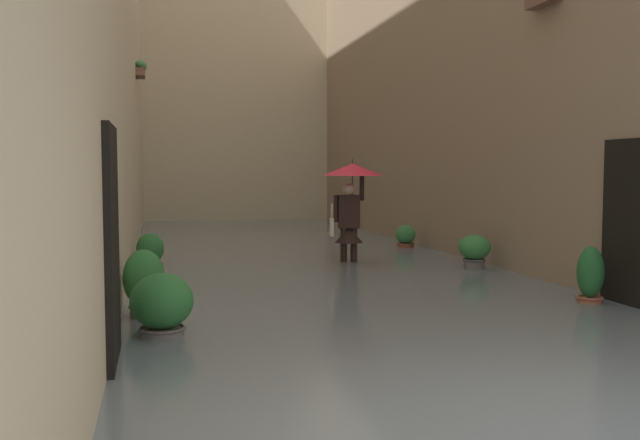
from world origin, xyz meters
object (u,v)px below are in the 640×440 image
at_px(potted_plant_mid_left, 474,253).
at_px(potted_plant_near_right, 162,309).
at_px(potted_plant_mid_right, 144,286).
at_px(potted_plant_far_left, 406,239).
at_px(person_wading, 351,192).
at_px(potted_plant_near_left, 590,281).
at_px(potted_plant_far_right, 150,255).

bearing_deg(potted_plant_mid_left, potted_plant_near_right, 35.62).
relative_size(potted_plant_mid_right, potted_plant_far_left, 1.42).
bearing_deg(person_wading, potted_plant_near_left, 112.61).
bearing_deg(potted_plant_near_left, potted_plant_mid_left, -88.56).
bearing_deg(potted_plant_mid_right, person_wading, -131.21).
bearing_deg(potted_plant_near_right, person_wading, -123.79).
bearing_deg(potted_plant_near_right, potted_plant_far_left, -126.32).
distance_m(potted_plant_far_right, potted_plant_mid_left, 5.42).
bearing_deg(person_wading, potted_plant_far_left, -132.14).
xyz_separation_m(person_wading, potted_plant_far_left, (-1.76, -1.94, -1.08)).
height_order(potted_plant_mid_right, potted_plant_near_left, potted_plant_mid_right).
bearing_deg(potted_plant_near_left, potted_plant_mid_right, -4.14).
xyz_separation_m(person_wading, potted_plant_mid_right, (3.53, 4.03, -0.91)).
height_order(person_wading, potted_plant_far_left, person_wading).
bearing_deg(potted_plant_far_left, potted_plant_near_left, 90.73).
distance_m(potted_plant_far_right, potted_plant_far_left, 5.59).
bearing_deg(potted_plant_near_left, potted_plant_far_left, -89.27).
relative_size(person_wading, potted_plant_far_right, 2.62).
relative_size(potted_plant_far_right, potted_plant_near_right, 0.95).
height_order(person_wading, potted_plant_mid_left, person_wading).
xyz_separation_m(potted_plant_near_left, potted_plant_far_left, (0.08, -6.36, -0.09)).
distance_m(potted_plant_mid_right, potted_plant_near_right, 0.98).
relative_size(potted_plant_far_right, potted_plant_far_left, 1.16).
bearing_deg(potted_plant_far_left, potted_plant_near_right, 53.68).
bearing_deg(potted_plant_near_left, potted_plant_near_right, 6.34).
height_order(potted_plant_mid_right, potted_plant_mid_left, potted_plant_mid_right).
distance_m(person_wading, potted_plant_near_right, 6.09).
xyz_separation_m(person_wading, potted_plant_far_right, (3.49, -0.01, -1.04)).
xyz_separation_m(person_wading, potted_plant_near_left, (-1.84, 4.42, -0.99)).
bearing_deg(potted_plant_mid_right, potted_plant_near_left, 175.86).
bearing_deg(potted_plant_far_right, potted_plant_mid_left, 165.60).
xyz_separation_m(potted_plant_far_right, potted_plant_far_left, (-5.25, -1.93, -0.05)).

